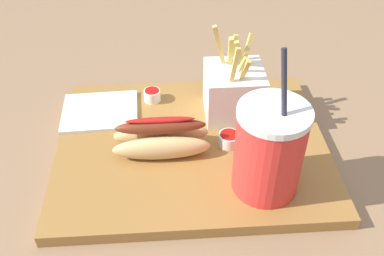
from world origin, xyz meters
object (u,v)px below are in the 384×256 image
at_px(soda_cup, 269,150).
at_px(fries_basket, 234,91).
at_px(hot_dog_1, 161,138).
at_px(ketchup_cup_1, 152,95).
at_px(ketchup_cup_2, 229,139).
at_px(napkin_stack, 100,111).

xyz_separation_m(soda_cup, fries_basket, (-0.02, 0.18, -0.02)).
bearing_deg(hot_dog_1, ketchup_cup_1, 96.40).
height_order(soda_cup, fries_basket, soda_cup).
height_order(ketchup_cup_2, napkin_stack, ketchup_cup_2).
distance_m(ketchup_cup_1, napkin_stack, 0.10).
bearing_deg(soda_cup, fries_basket, 97.15).
height_order(soda_cup, ketchup_cup_1, soda_cup).
distance_m(fries_basket, ketchup_cup_1, 0.15).
xyz_separation_m(fries_basket, ketchup_cup_2, (-0.02, -0.08, -0.03)).
bearing_deg(fries_basket, ketchup_cup_2, -101.91).
relative_size(fries_basket, ketchup_cup_1, 5.32).
height_order(hot_dog_1, ketchup_cup_1, hot_dog_1).
bearing_deg(napkin_stack, ketchup_cup_2, -24.26).
height_order(soda_cup, ketchup_cup_2, soda_cup).
relative_size(soda_cup, ketchup_cup_1, 7.37).
bearing_deg(ketchup_cup_2, ketchup_cup_1, 133.87).
bearing_deg(ketchup_cup_2, napkin_stack, 155.74).
distance_m(hot_dog_1, napkin_stack, 0.15).
relative_size(ketchup_cup_2, napkin_stack, 0.26).
distance_m(ketchup_cup_2, napkin_stack, 0.24).
bearing_deg(hot_dog_1, soda_cup, -29.33).
distance_m(ketchup_cup_1, ketchup_cup_2, 0.18).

